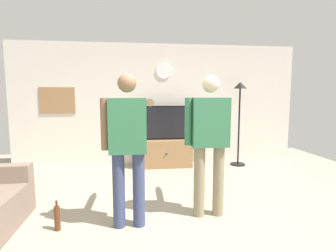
{
  "coord_description": "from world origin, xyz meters",
  "views": [
    {
      "loc": [
        -0.41,
        -2.71,
        1.49
      ],
      "look_at": [
        0.04,
        1.2,
        1.05
      ],
      "focal_mm": 26.45,
      "sensor_mm": 36.0,
      "label": 1
    }
  ],
  "objects_px": {
    "wall_clock": "(164,71)",
    "tv_stand": "(165,153)",
    "television": "(165,123)",
    "beverage_bottle": "(57,218)",
    "framed_picture": "(57,100)",
    "person_standing_nearer_lamp": "(128,141)",
    "floor_lamp": "(240,106)",
    "person_standing_nearer_couch": "(209,137)"
  },
  "relations": [
    {
      "from": "television",
      "to": "beverage_bottle",
      "type": "distance_m",
      "value": 3.08
    },
    {
      "from": "person_standing_nearer_lamp",
      "to": "beverage_bottle",
      "type": "xyz_separation_m",
      "value": [
        -0.81,
        -0.02,
        -0.86
      ]
    },
    {
      "from": "floor_lamp",
      "to": "framed_picture",
      "type": "bearing_deg",
      "value": 174.65
    },
    {
      "from": "tv_stand",
      "to": "wall_clock",
      "type": "height_order",
      "value": "wall_clock"
    },
    {
      "from": "floor_lamp",
      "to": "beverage_bottle",
      "type": "relative_size",
      "value": 5.31
    },
    {
      "from": "tv_stand",
      "to": "floor_lamp",
      "type": "distance_m",
      "value": 1.94
    },
    {
      "from": "framed_picture",
      "to": "wall_clock",
      "type": "bearing_deg",
      "value": -0.12
    },
    {
      "from": "tv_stand",
      "to": "floor_lamp",
      "type": "xyz_separation_m",
      "value": [
        1.64,
        -0.08,
        1.03
      ]
    },
    {
      "from": "tv_stand",
      "to": "framed_picture",
      "type": "xyz_separation_m",
      "value": [
        -2.31,
        0.3,
        1.16
      ]
    },
    {
      "from": "floor_lamp",
      "to": "person_standing_nearer_lamp",
      "type": "height_order",
      "value": "floor_lamp"
    },
    {
      "from": "tv_stand",
      "to": "framed_picture",
      "type": "height_order",
      "value": "framed_picture"
    },
    {
      "from": "person_standing_nearer_lamp",
      "to": "tv_stand",
      "type": "bearing_deg",
      "value": 74.77
    },
    {
      "from": "floor_lamp",
      "to": "person_standing_nearer_lamp",
      "type": "relative_size",
      "value": 1.05
    },
    {
      "from": "person_standing_nearer_lamp",
      "to": "beverage_bottle",
      "type": "height_order",
      "value": "person_standing_nearer_lamp"
    },
    {
      "from": "person_standing_nearer_couch",
      "to": "beverage_bottle",
      "type": "bearing_deg",
      "value": -174.22
    },
    {
      "from": "framed_picture",
      "to": "floor_lamp",
      "type": "relative_size",
      "value": 0.4
    },
    {
      "from": "person_standing_nearer_couch",
      "to": "framed_picture",
      "type": "bearing_deg",
      "value": 134.9
    },
    {
      "from": "wall_clock",
      "to": "person_standing_nearer_couch",
      "type": "bearing_deg",
      "value": -83.16
    },
    {
      "from": "framed_picture",
      "to": "tv_stand",
      "type": "bearing_deg",
      "value": -7.27
    },
    {
      "from": "wall_clock",
      "to": "floor_lamp",
      "type": "bearing_deg",
      "value": -12.56
    },
    {
      "from": "television",
      "to": "beverage_bottle",
      "type": "height_order",
      "value": "television"
    },
    {
      "from": "television",
      "to": "person_standing_nearer_lamp",
      "type": "relative_size",
      "value": 0.69
    },
    {
      "from": "wall_clock",
      "to": "person_standing_nearer_lamp",
      "type": "xyz_separation_m",
      "value": [
        -0.68,
        -2.79,
        -1.1
      ]
    },
    {
      "from": "tv_stand",
      "to": "beverage_bottle",
      "type": "height_order",
      "value": "tv_stand"
    },
    {
      "from": "wall_clock",
      "to": "person_standing_nearer_lamp",
      "type": "relative_size",
      "value": 0.19
    },
    {
      "from": "wall_clock",
      "to": "television",
      "type": "bearing_deg",
      "value": -90.0
    },
    {
      "from": "tv_stand",
      "to": "person_standing_nearer_lamp",
      "type": "relative_size",
      "value": 0.65
    },
    {
      "from": "television",
      "to": "person_standing_nearer_lamp",
      "type": "distance_m",
      "value": 2.64
    },
    {
      "from": "television",
      "to": "beverage_bottle",
      "type": "relative_size",
      "value": 3.5
    },
    {
      "from": "person_standing_nearer_lamp",
      "to": "beverage_bottle",
      "type": "distance_m",
      "value": 1.18
    },
    {
      "from": "framed_picture",
      "to": "beverage_bottle",
      "type": "bearing_deg",
      "value": -73.74
    },
    {
      "from": "beverage_bottle",
      "to": "wall_clock",
      "type": "bearing_deg",
      "value": 62.11
    },
    {
      "from": "wall_clock",
      "to": "tv_stand",
      "type": "bearing_deg",
      "value": -90.0
    },
    {
      "from": "television",
      "to": "floor_lamp",
      "type": "height_order",
      "value": "floor_lamp"
    },
    {
      "from": "television",
      "to": "person_standing_nearer_couch",
      "type": "relative_size",
      "value": 0.69
    },
    {
      "from": "television",
      "to": "person_standing_nearer_lamp",
      "type": "xyz_separation_m",
      "value": [
        -0.68,
        -2.55,
        0.04
      ]
    },
    {
      "from": "wall_clock",
      "to": "framed_picture",
      "type": "bearing_deg",
      "value": 179.88
    },
    {
      "from": "framed_picture",
      "to": "person_standing_nearer_lamp",
      "type": "relative_size",
      "value": 0.42
    },
    {
      "from": "tv_stand",
      "to": "beverage_bottle",
      "type": "distance_m",
      "value": 2.93
    },
    {
      "from": "person_standing_nearer_couch",
      "to": "television",
      "type": "bearing_deg",
      "value": 97.53
    },
    {
      "from": "floor_lamp",
      "to": "beverage_bottle",
      "type": "xyz_separation_m",
      "value": [
        -3.13,
        -2.45,
        -1.18
      ]
    },
    {
      "from": "person_standing_nearer_couch",
      "to": "tv_stand",
      "type": "bearing_deg",
      "value": 97.68
    }
  ]
}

